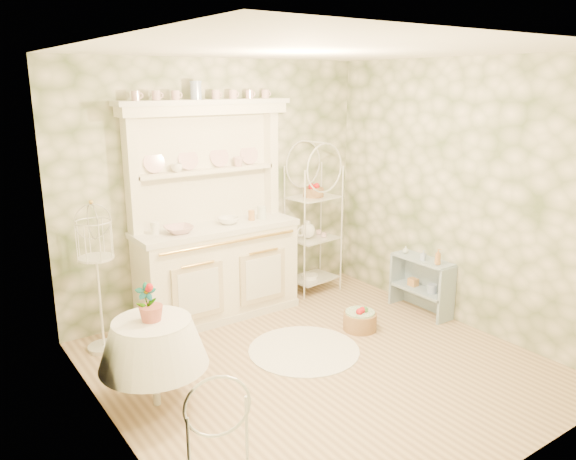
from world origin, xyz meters
TOP-DOWN VIEW (x-y plane):
  - floor at (0.00, 0.00)m, footprint 3.60×3.60m
  - ceiling at (0.00, 0.00)m, footprint 3.60×3.60m
  - wall_left at (-1.80, 0.00)m, footprint 3.60×3.60m
  - wall_right at (1.80, 0.00)m, footprint 3.60×3.60m
  - wall_back at (0.00, 1.80)m, footprint 3.60×3.60m
  - wall_front at (0.00, -1.80)m, footprint 3.60×3.60m
  - kitchen_dresser at (-0.20, 1.52)m, footprint 1.87×0.61m
  - bakers_rack at (1.11, 1.56)m, footprint 0.61×0.47m
  - side_shelf at (1.67, 0.33)m, footprint 0.26×0.69m
  - round_table at (-1.44, 0.25)m, footprint 0.68×0.68m
  - birdcage_stand at (-1.48, 1.44)m, footprint 0.34×0.34m
  - floor_basket at (0.80, 0.37)m, footprint 0.38×0.38m
  - lace_rug at (0.06, 0.32)m, footprint 1.19×1.19m
  - bowl_floral at (-0.65, 1.46)m, footprint 0.30×0.30m
  - bowl_white at (-0.06, 1.51)m, footprint 0.26×0.26m
  - cup_left at (-0.54, 1.68)m, footprint 0.13×0.13m
  - cup_right at (0.16, 1.66)m, footprint 0.14×0.14m
  - potted_geranium at (-1.46, 0.26)m, footprint 0.18×0.14m
  - bottle_amber at (1.63, 0.11)m, footprint 0.08×0.08m
  - bottle_blue at (1.62, 0.29)m, footprint 0.06×0.06m
  - bottle_glass at (1.65, 0.58)m, footprint 0.08×0.08m

SIDE VIEW (x-z plane):
  - floor at x=0.00m, z-range 0.00..0.00m
  - lace_rug at x=0.06m, z-range 0.00..0.01m
  - floor_basket at x=0.80m, z-range 0.00..0.19m
  - side_shelf at x=1.67m, z-range 0.00..0.59m
  - round_table at x=-1.44m, z-range 0.00..0.73m
  - bottle_glass at x=1.65m, z-range 0.60..0.69m
  - bottle_blue at x=1.62m, z-range 0.60..0.71m
  - birdcage_stand at x=-1.48m, z-range 0.00..1.34m
  - bottle_amber at x=1.63m, z-range 0.60..0.77m
  - potted_geranium at x=-1.46m, z-range 0.70..1.00m
  - bakers_rack at x=1.11m, z-range 0.00..1.80m
  - bowl_floral at x=-0.65m, z-range 0.98..1.05m
  - bowl_white at x=-0.06m, z-range 0.98..1.05m
  - kitchen_dresser at x=-0.20m, z-range 0.00..2.29m
  - wall_left at x=-1.80m, z-range 1.35..1.35m
  - wall_right at x=1.80m, z-range 1.35..1.35m
  - wall_back at x=0.00m, z-range 1.35..1.35m
  - wall_front at x=0.00m, z-range 1.35..1.35m
  - cup_left at x=-0.54m, z-range 1.57..1.65m
  - cup_right at x=0.16m, z-range 1.56..1.66m
  - ceiling at x=0.00m, z-range 2.70..2.70m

